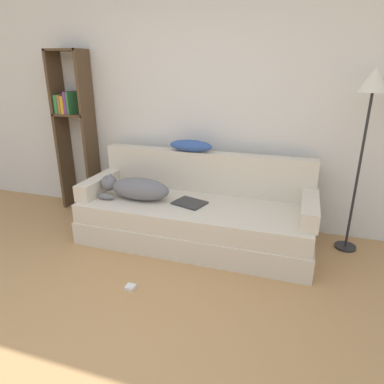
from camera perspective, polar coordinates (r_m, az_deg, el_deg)
The scene contains 12 objects.
ground_plane at distance 2.39m, azimuth -18.37°, elevation -26.17°, with size 20.00×20.00×0.00m, color tan.
wall_back at distance 3.79m, azimuth 0.84°, elevation 15.16°, with size 8.06×0.06×2.70m.
couch at distance 3.46m, azimuth 0.49°, elevation -5.12°, with size 2.28×0.89×0.42m.
couch_backrest at distance 3.63m, azimuth 2.29°, elevation 3.40°, with size 2.24×0.15×0.43m.
couch_arm_left at distance 3.78m, azimuth -15.14°, elevation 1.25°, with size 0.15×0.70×0.17m.
couch_arm_right at distance 3.20m, azimuth 19.02°, elevation -2.65°, with size 0.15×0.70×0.17m.
dog at distance 3.48m, azimuth -9.34°, elevation 0.61°, with size 0.74×0.28×0.24m.
laptop at distance 3.35m, azimuth -0.41°, elevation -1.83°, with size 0.35×0.31×0.02m.
throw_pillow at distance 3.59m, azimuth -0.19°, elevation 7.72°, with size 0.46×0.18×0.12m.
bookshelf at distance 4.33m, azimuth -19.14°, elevation 10.70°, with size 0.42×0.26×1.86m.
floor_lamp at distance 3.35m, azimuth 27.73°, elevation 13.67°, with size 0.25×0.25×1.69m.
power_adapter at distance 2.90m, azimuth -10.24°, elevation -15.35°, with size 0.07×0.07×0.03m.
Camera 1 is at (1.12, -1.25, 1.69)m, focal length 32.00 mm.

